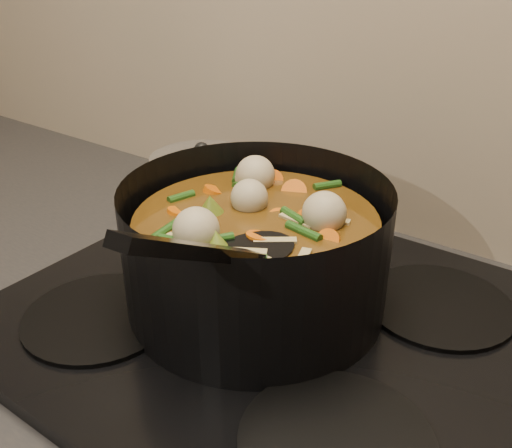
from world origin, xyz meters
The scene contains 3 objects.
stovetop centered at (0.00, 1.93, 0.92)m, with size 0.62×0.54×0.03m.
stockpot centered at (-0.03, 1.94, 1.00)m, with size 0.34×0.43×0.23m.
saucepan centered at (-0.23, 2.07, 0.98)m, with size 0.16×0.16×0.13m.
Camera 1 is at (0.31, 1.46, 1.34)m, focal length 40.00 mm.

